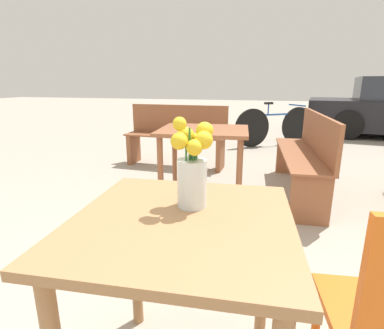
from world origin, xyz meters
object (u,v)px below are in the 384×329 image
Objects in this scene: flower_vase at (192,171)px; bench_middle at (177,134)px; bench_near at (307,151)px; bicycle at (276,126)px; table_front at (182,252)px; table_back at (203,144)px.

flower_vase reaches higher than bench_middle.
bicycle is at bearing 96.81° from bench_near.
bench_near is at bearing 75.29° from table_front.
bicycle is at bearing 53.65° from bench_middle.
bench_middle reaches higher than table_back.
bench_near is (0.63, 2.39, -0.14)m from table_front.
flower_vase is (0.01, 0.10, 0.26)m from table_front.
bench_middle reaches higher than bicycle.
bench_near is 1.83m from bench_middle.
flower_vase is at bearing -105.14° from bench_near.
table_back is (-0.95, -0.68, 0.16)m from bench_near.
table_front is 0.93× the size of table_back.
table_front is 2.47m from bench_near.
bicycle is (1.36, 1.85, -0.08)m from bench_middle.
table_front is at bearing -71.63° from bench_middle.
bench_middle is (-1.04, 3.14, -0.15)m from table_front.
bench_near is 1.98× the size of table_back.
table_back is (-0.33, 1.61, -0.24)m from flower_vase.
table_front is at bearing -79.31° from table_back.
table_front is 3.31m from bench_middle.
bench_near is 1.18m from table_back.
bench_middle is at bearing 109.05° from flower_vase.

